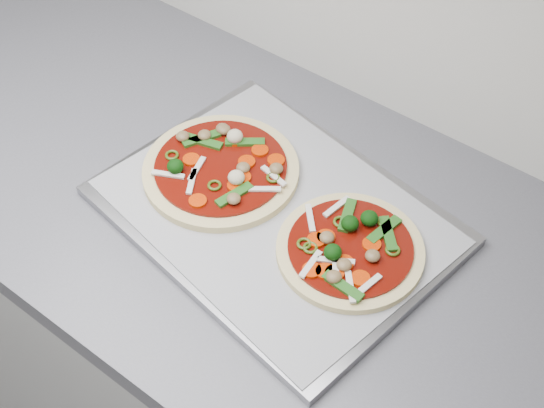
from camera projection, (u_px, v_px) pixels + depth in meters
The scene contains 6 objects.
base_cabinet at pixel (190, 326), 1.49m from camera, with size 3.60×0.60×0.86m, color silver.
countertop at pixel (166, 166), 1.15m from camera, with size 3.60×0.60×0.04m, color slate.
baking_tray at pixel (275, 215), 1.05m from camera, with size 0.46×0.34×0.02m, color gray.
parchment at pixel (275, 211), 1.05m from camera, with size 0.44×0.32×0.00m, color #9A9BA0.
pizza_left at pixel (221, 168), 1.09m from camera, with size 0.25×0.25×0.04m.
pizza_right at pixel (350, 249), 0.99m from camera, with size 0.25×0.25×0.03m.
Camera 1 is at (0.62, 0.76, 1.71)m, focal length 50.00 mm.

